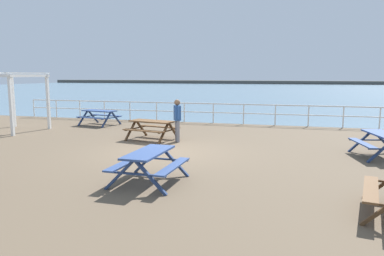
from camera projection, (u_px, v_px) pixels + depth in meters
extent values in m
cube|color=brown|center=(164.00, 154.00, 12.56)|extent=(30.00, 24.00, 0.20)
cube|color=slate|center=(270.00, 90.00, 62.79)|extent=(142.00, 90.00, 0.01)
cube|color=#4C4C47|center=(280.00, 84.00, 103.74)|extent=(142.00, 6.00, 1.80)
cube|color=white|center=(213.00, 104.00, 19.77)|extent=(23.00, 0.06, 0.06)
cube|color=white|center=(213.00, 112.00, 19.84)|extent=(23.00, 0.05, 0.05)
cylinder|color=white|center=(34.00, 108.00, 22.93)|extent=(0.07, 0.07, 1.05)
cylinder|color=white|center=(56.00, 109.00, 22.49)|extent=(0.07, 0.07, 1.05)
cylinder|color=white|center=(80.00, 110.00, 22.05)|extent=(0.07, 0.07, 1.05)
cylinder|color=white|center=(104.00, 110.00, 21.61)|extent=(0.07, 0.07, 1.05)
cylinder|color=white|center=(130.00, 111.00, 21.17)|extent=(0.07, 0.07, 1.05)
cylinder|color=white|center=(157.00, 112.00, 20.73)|extent=(0.07, 0.07, 1.05)
cylinder|color=white|center=(184.00, 113.00, 20.29)|extent=(0.07, 0.07, 1.05)
cylinder|color=white|center=(213.00, 113.00, 19.85)|extent=(0.07, 0.07, 1.05)
cylinder|color=white|center=(244.00, 114.00, 19.41)|extent=(0.07, 0.07, 1.05)
cylinder|color=white|center=(275.00, 115.00, 18.97)|extent=(0.07, 0.07, 1.05)
cylinder|color=white|center=(308.00, 116.00, 18.53)|extent=(0.07, 0.07, 1.05)
cylinder|color=white|center=(343.00, 117.00, 18.09)|extent=(0.07, 0.07, 1.05)
cylinder|color=white|center=(380.00, 118.00, 17.65)|extent=(0.07, 0.07, 1.05)
cube|color=brown|center=(371.00, 189.00, 6.99)|extent=(0.58, 1.82, 0.04)
cube|color=#50351E|center=(384.00, 184.00, 7.58)|extent=(0.79, 0.22, 0.79)
cube|color=#334C84|center=(383.00, 134.00, 11.57)|extent=(1.06, 1.91, 0.05)
cube|color=#334C84|center=(362.00, 143.00, 11.65)|extent=(0.63, 1.81, 0.04)
cube|color=navy|center=(360.00, 141.00, 12.42)|extent=(0.79, 0.24, 0.79)
cube|color=navy|center=(383.00, 141.00, 12.37)|extent=(0.79, 0.24, 0.79)
cube|color=navy|center=(372.00, 140.00, 12.39)|extent=(1.48, 0.37, 0.04)
cube|color=navy|center=(381.00, 151.00, 10.88)|extent=(0.79, 0.24, 0.79)
cube|color=brown|center=(152.00, 121.00, 14.74)|extent=(1.90, 1.05, 0.05)
cube|color=brown|center=(160.00, 127.00, 15.32)|extent=(1.82, 0.61, 0.04)
cube|color=brown|center=(143.00, 131.00, 14.23)|extent=(1.82, 0.61, 0.04)
cube|color=#50351E|center=(173.00, 131.00, 14.77)|extent=(0.24, 0.79, 0.79)
cube|color=#50351E|center=(164.00, 133.00, 14.11)|extent=(0.24, 0.79, 0.79)
cube|color=#50351E|center=(169.00, 131.00, 14.43)|extent=(0.36, 1.48, 0.04)
cube|color=#50351E|center=(141.00, 128.00, 15.47)|extent=(0.24, 0.79, 0.79)
cube|color=#50351E|center=(131.00, 130.00, 14.81)|extent=(0.24, 0.79, 0.79)
cube|color=#50351E|center=(136.00, 128.00, 15.14)|extent=(0.36, 1.48, 0.04)
cube|color=#334C84|center=(99.00, 111.00, 19.01)|extent=(1.90, 1.05, 0.05)
cube|color=#334C84|center=(107.00, 115.00, 19.59)|extent=(1.82, 0.62, 0.04)
cube|color=#334C84|center=(91.00, 118.00, 18.50)|extent=(1.82, 0.62, 0.04)
cube|color=navy|center=(116.00, 118.00, 19.04)|extent=(0.24, 0.79, 0.79)
cube|color=navy|center=(107.00, 120.00, 18.38)|extent=(0.24, 0.79, 0.79)
cube|color=navy|center=(111.00, 118.00, 18.70)|extent=(0.36, 1.48, 0.04)
cube|color=navy|center=(93.00, 116.00, 19.74)|extent=(0.24, 0.79, 0.79)
cube|color=navy|center=(83.00, 118.00, 19.08)|extent=(0.24, 0.79, 0.79)
cube|color=navy|center=(88.00, 116.00, 19.41)|extent=(0.36, 1.48, 0.04)
cube|color=#334C84|center=(149.00, 152.00, 8.83)|extent=(0.74, 1.82, 0.05)
cube|color=#334C84|center=(126.00, 163.00, 9.06)|extent=(0.30, 1.81, 0.04)
cube|color=#334C84|center=(173.00, 166.00, 8.70)|extent=(0.30, 1.81, 0.04)
cube|color=navy|center=(148.00, 159.00, 9.73)|extent=(0.79, 0.10, 0.79)
cube|color=navy|center=(174.00, 161.00, 9.52)|extent=(0.79, 0.10, 0.79)
cube|color=navy|center=(161.00, 159.00, 9.62)|extent=(1.50, 0.10, 0.04)
cube|color=navy|center=(120.00, 175.00, 8.26)|extent=(0.79, 0.10, 0.79)
cube|color=navy|center=(150.00, 177.00, 8.04)|extent=(0.79, 0.10, 0.79)
cube|color=navy|center=(135.00, 174.00, 8.14)|extent=(1.50, 0.10, 0.04)
cylinder|color=slate|center=(177.00, 131.00, 14.38)|extent=(0.14, 0.14, 0.85)
cylinder|color=slate|center=(178.00, 131.00, 14.21)|extent=(0.14, 0.14, 0.85)
cube|color=#264C8C|center=(177.00, 113.00, 14.19)|extent=(0.36, 0.40, 0.58)
cylinder|color=#264C8C|center=(176.00, 112.00, 14.40)|extent=(0.09, 0.09, 0.52)
cylinder|color=#264C8C|center=(179.00, 113.00, 13.98)|extent=(0.09, 0.09, 0.52)
sphere|color=brown|center=(177.00, 102.00, 14.13)|extent=(0.23, 0.23, 0.23)
cube|color=white|center=(48.00, 103.00, 17.62)|extent=(0.12, 0.12, 2.50)
cube|color=white|center=(11.00, 107.00, 15.58)|extent=(0.12, 0.12, 2.50)
cube|color=white|center=(13.00, 102.00, 18.39)|extent=(0.12, 0.12, 2.50)
cube|color=white|center=(29.00, 76.00, 16.41)|extent=(0.33, 2.44, 0.12)
cube|color=white|center=(29.00, 76.00, 17.81)|extent=(2.44, 0.33, 0.12)
cube|color=white|center=(1.00, 73.00, 16.97)|extent=(0.30, 2.56, 0.04)
cube|color=white|center=(10.00, 73.00, 16.78)|extent=(0.30, 2.56, 0.04)
cube|color=white|center=(19.00, 73.00, 16.59)|extent=(0.30, 2.56, 0.04)
cube|color=white|center=(29.00, 73.00, 16.39)|extent=(0.30, 2.56, 0.04)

